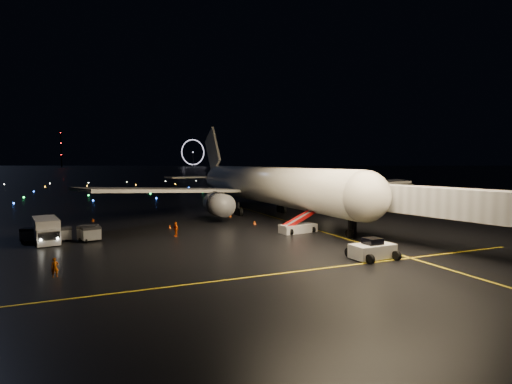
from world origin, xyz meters
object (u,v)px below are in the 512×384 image
(pushback_tug, at_px, (372,248))
(baggage_cart_3, at_px, (31,235))
(crew_a, at_px, (55,267))
(crew_c, at_px, (176,229))
(baggage_cart_2, at_px, (63,234))
(baggage_cart_0, at_px, (91,234))
(service_truck, at_px, (46,230))
(airliner, at_px, (257,165))
(belt_loader, at_px, (298,219))
(baggage_cart_1, at_px, (88,233))

(pushback_tug, xyz_separation_m, baggage_cart_3, (-31.00, 21.70, -0.20))
(crew_a, height_order, crew_c, crew_c)
(crew_a, distance_m, crew_c, 18.51)
(pushback_tug, bearing_deg, baggage_cart_2, 139.74)
(crew_c, relative_size, baggage_cart_2, 0.97)
(baggage_cart_0, bearing_deg, service_truck, 148.50)
(pushback_tug, bearing_deg, airliner, 81.84)
(pushback_tug, relative_size, crew_c, 2.32)
(crew_a, distance_m, baggage_cart_0, 14.78)
(baggage_cart_2, bearing_deg, belt_loader, -14.49)
(crew_c, height_order, baggage_cart_2, crew_c)
(belt_loader, relative_size, baggage_cart_3, 3.85)
(pushback_tug, distance_m, crew_a, 27.76)
(pushback_tug, bearing_deg, baggage_cart_1, 138.07)
(service_truck, xyz_separation_m, crew_c, (14.40, -2.21, -0.51))
(pushback_tug, xyz_separation_m, crew_c, (-14.94, 18.61, -0.09))
(airliner, xyz_separation_m, service_truck, (-32.47, -14.85, -7.18))
(airliner, relative_size, crew_a, 38.91)
(airliner, height_order, baggage_cart_1, airliner)
(pushback_tug, relative_size, belt_loader, 0.58)
(crew_c, distance_m, baggage_cart_0, 9.70)
(baggage_cart_0, relative_size, baggage_cart_3, 1.06)
(pushback_tug, relative_size, baggage_cart_2, 2.26)
(service_truck, xyz_separation_m, baggage_cart_2, (1.75, 0.06, -0.63))
(pushback_tug, distance_m, crew_c, 23.86)
(service_truck, xyz_separation_m, baggage_cart_3, (-1.66, 0.88, -0.62))
(airliner, height_order, belt_loader, airliner)
(belt_loader, height_order, baggage_cart_0, belt_loader)
(service_truck, bearing_deg, baggage_cart_3, 142.05)
(baggage_cart_2, bearing_deg, baggage_cart_1, -20.67)
(airliner, xyz_separation_m, baggage_cart_2, (-30.73, -14.79, -7.80))
(baggage_cart_0, xyz_separation_m, baggage_cart_1, (-0.30, 0.62, 0.05))
(baggage_cart_0, bearing_deg, belt_loader, -24.47)
(pushback_tug, distance_m, baggage_cart_1, 31.95)
(airliner, height_order, baggage_cart_0, airliner)
(service_truck, height_order, crew_c, service_truck)
(crew_a, bearing_deg, service_truck, 86.98)
(pushback_tug, height_order, crew_c, pushback_tug)
(baggage_cart_3, bearing_deg, belt_loader, 5.67)
(baggage_cart_0, height_order, baggage_cart_2, baggage_cart_0)
(airliner, distance_m, baggage_cart_1, 33.02)
(belt_loader, xyz_separation_m, baggage_cart_0, (-24.88, 4.30, -0.91))
(pushback_tug, xyz_separation_m, service_truck, (-29.34, 20.82, 0.42))
(crew_a, bearing_deg, belt_loader, 10.14)
(service_truck, relative_size, crew_c, 4.27)
(baggage_cart_1, xyz_separation_m, baggage_cart_3, (-6.10, 1.69, -0.09))
(service_truck, distance_m, baggage_cart_0, 4.98)
(belt_loader, height_order, baggage_cart_3, belt_loader)
(crew_a, xyz_separation_m, baggage_cart_3, (-3.67, 16.85, 0.02))
(crew_a, bearing_deg, pushback_tug, -20.28)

